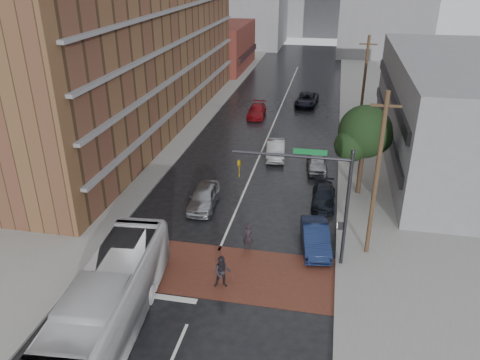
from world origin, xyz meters
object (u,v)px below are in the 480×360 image
Objects in this scene: car_travel_b at (276,149)px; car_parked_far at (317,162)px; transit_bus at (107,305)px; suv_travel at (307,99)px; pedestrian_b at (222,272)px; car_parked_mid at (323,196)px; car_travel_a at (204,197)px; car_travel_c at (257,111)px; pedestrian_a at (248,237)px; car_parked_near at (315,237)px.

car_travel_b reaches higher than car_parked_far.
transit_bus reaches higher than suv_travel.
transit_bus reaches higher than pedestrian_b.
car_parked_mid is (4.96, 10.79, -0.35)m from pedestrian_b.
suv_travel is (6.36, 40.58, -0.94)m from transit_bus.
suv_travel is at bearing 90.80° from car_parked_far.
suv_travel is 1.26× the size of car_parked_mid.
car_travel_a is at bearing -116.84° from car_travel_b.
car_parked_mid is at bearing -69.36° from car_travel_c.
transit_bus is at bearing -117.70° from car_parked_far.
car_travel_a is 10.95m from car_travel_b.
pedestrian_a reaches higher than car_parked_near.
car_travel_a reaches higher than car_parked_near.
car_travel_b is at bearing -74.52° from car_travel_c.
car_travel_a is 8.94m from car_parked_near.
pedestrian_a is at bearing -121.85° from car_parked_mid.
car_travel_a is 0.98× the size of car_travel_c.
car_parked_mid is at bearing 53.60° from transit_bus.
car_parked_far is at bearing -34.53° from car_travel_b.
transit_bus is 2.66× the size of car_travel_b.
car_travel_b is at bearing 73.46° from transit_bus.
transit_bus is at bearing -147.29° from pedestrian_b.
pedestrian_a is 32.34m from suv_travel.
transit_bus reaches higher than car_travel_b.
pedestrian_a reaches higher than car_travel_b.
car_parked_near is 12.06m from car_parked_far.
transit_bus is 13.11m from car_travel_a.
transit_bus is 6.67× the size of pedestrian_a.
suv_travel is 25.50m from car_parked_mid.
pedestrian_b is 0.46× the size of car_parked_mid.
car_travel_c is at bearing 83.31° from pedestrian_b.
pedestrian_b reaches higher than car_travel_b.
transit_bus is at bearing -122.14° from car_parked_mid.
pedestrian_a is 0.95× the size of pedestrian_b.
car_parked_mid is (8.20, -19.63, -0.07)m from car_travel_c.
car_travel_c is 15.48m from car_parked_far.
suv_travel is at bearing 74.13° from pedestrian_b.
car_parked_far is (7.57, 8.26, -0.07)m from car_travel_a.
pedestrian_b is 18.85m from car_travel_b.
pedestrian_a reaches higher than car_parked_far.
transit_bus reaches higher than car_parked_mid.
suv_travel is at bearing 76.36° from car_travel_a.
pedestrian_b is 0.42× the size of car_travel_b.
car_travel_c is at bearing 96.12° from pedestrian_a.
transit_bus is 2.90× the size of car_parked_mid.
car_travel_a reaches higher than car_parked_mid.
pedestrian_a reaches higher than car_travel_c.
suv_travel is (5.20, 5.69, 0.06)m from car_travel_c.
car_travel_a reaches higher than car_travel_c.
pedestrian_b reaches higher than car_parked_far.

